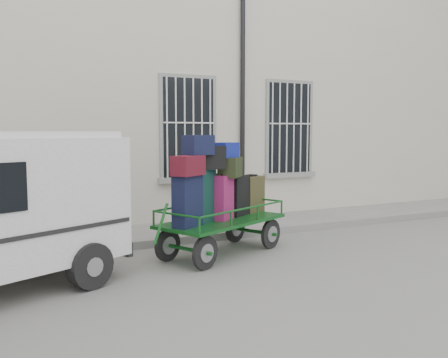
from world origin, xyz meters
TOP-DOWN VIEW (x-y plane):
  - ground at (0.00, 0.00)m, footprint 80.00×80.00m
  - building at (0.00, 5.50)m, footprint 24.00×5.15m
  - sidewalk at (0.00, 2.20)m, footprint 24.00×1.70m
  - luggage_cart at (-0.94, 0.33)m, footprint 2.81×2.00m

SIDE VIEW (x-z plane):
  - ground at x=0.00m, z-range 0.00..0.00m
  - sidewalk at x=0.00m, z-range 0.00..0.15m
  - luggage_cart at x=-0.94m, z-range 0.00..2.11m
  - building at x=0.00m, z-range 0.00..6.00m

